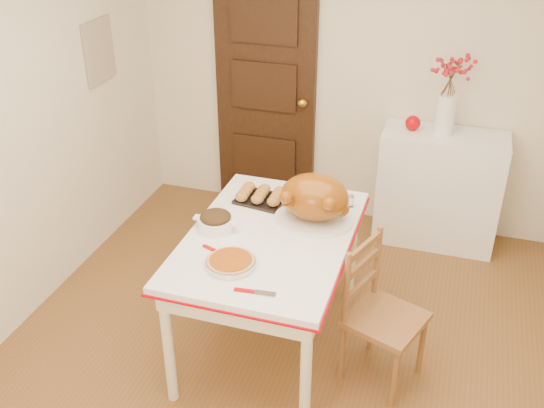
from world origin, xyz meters
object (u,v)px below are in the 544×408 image
(chair_oak, at_px, (386,316))
(pumpkin_pie, at_px, (231,262))
(kitchen_table, at_px, (270,292))
(turkey_platter, at_px, (314,200))
(sideboard, at_px, (438,189))

(chair_oak, distance_m, pumpkin_pie, 0.96)
(kitchen_table, xyz_separation_m, pumpkin_pie, (-0.10, -0.36, 0.44))
(chair_oak, distance_m, turkey_platter, 0.79)
(kitchen_table, distance_m, turkey_platter, 0.64)
(kitchen_table, relative_size, chair_oak, 1.52)
(turkey_platter, distance_m, pumpkin_pie, 0.68)
(pumpkin_pie, bearing_deg, kitchen_table, 74.02)
(kitchen_table, bearing_deg, pumpkin_pie, -105.98)
(turkey_platter, bearing_deg, sideboard, 75.62)
(sideboard, height_order, pumpkin_pie, sideboard)
(sideboard, relative_size, pumpkin_pie, 3.42)
(sideboard, height_order, chair_oak, sideboard)
(turkey_platter, xyz_separation_m, pumpkin_pie, (-0.31, -0.59, -0.12))
(kitchen_table, distance_m, chair_oak, 0.73)
(chair_oak, bearing_deg, sideboard, 14.27)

